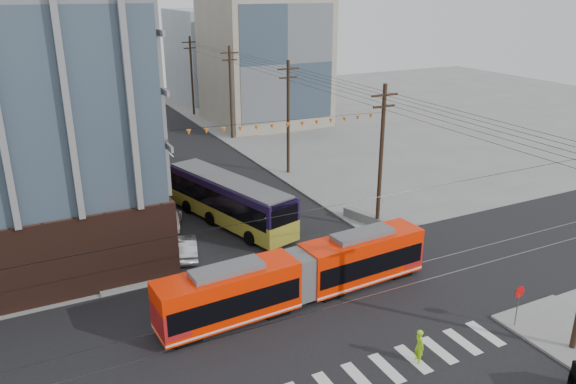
# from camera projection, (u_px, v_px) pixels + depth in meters

# --- Properties ---
(ground) EXTENTS (160.00, 160.00, 0.00)m
(ground) POSITION_uv_depth(u_px,v_px,m) (365.00, 332.00, 29.93)
(ground) COLOR slate
(bg_bldg_ne_near) EXTENTS (14.00, 14.00, 16.00)m
(bg_bldg_ne_near) POSITION_uv_depth(u_px,v_px,m) (264.00, 62.00, 74.18)
(bg_bldg_ne_near) COLOR gray
(bg_bldg_ne_near) RESTS_ON ground
(bg_bldg_nw_far) EXTENTS (16.00, 18.00, 20.00)m
(bg_bldg_nw_far) POSITION_uv_depth(u_px,v_px,m) (6.00, 41.00, 80.93)
(bg_bldg_nw_far) COLOR gray
(bg_bldg_nw_far) RESTS_ON ground
(bg_bldg_ne_far) EXTENTS (16.00, 16.00, 14.00)m
(bg_bldg_ne_far) POSITION_uv_depth(u_px,v_px,m) (225.00, 54.00, 92.14)
(bg_bldg_ne_far) COLOR #8C99A5
(bg_bldg_ne_far) RESTS_ON ground
(utility_pole_far) EXTENTS (0.30, 0.30, 11.00)m
(utility_pole_far) POSITION_uv_depth(u_px,v_px,m) (192.00, 77.00, 78.58)
(utility_pole_far) COLOR black
(utility_pole_far) RESTS_ON ground
(streetcar) EXTENTS (17.04, 3.39, 3.26)m
(streetcar) POSITION_uv_depth(u_px,v_px,m) (299.00, 276.00, 32.39)
(streetcar) COLOR #FF2200
(streetcar) RESTS_ON ground
(city_bus) EXTENTS (6.17, 13.32, 3.69)m
(city_bus) POSITION_uv_depth(u_px,v_px,m) (229.00, 200.00, 43.28)
(city_bus) COLOR #1A0F34
(city_bus) RESTS_ON ground
(parked_car_silver) EXTENTS (2.43, 4.27, 1.33)m
(parked_car_silver) POSITION_uv_depth(u_px,v_px,m) (186.00, 248.00, 38.10)
(parked_car_silver) COLOR #AEB2B7
(parked_car_silver) RESTS_ON ground
(parked_car_white) EXTENTS (3.18, 4.78, 1.29)m
(parked_car_white) POSITION_uv_depth(u_px,v_px,m) (169.00, 219.00, 42.81)
(parked_car_white) COLOR beige
(parked_car_white) RESTS_ON ground
(parked_car_grey) EXTENTS (2.59, 5.14, 1.40)m
(parked_car_grey) POSITION_uv_depth(u_px,v_px,m) (155.00, 198.00, 46.97)
(parked_car_grey) COLOR #5A5D67
(parked_car_grey) RESTS_ON ground
(pedestrian) EXTENTS (0.55, 0.73, 1.81)m
(pedestrian) POSITION_uv_depth(u_px,v_px,m) (419.00, 346.00, 27.26)
(pedestrian) COLOR #9AEB1C
(pedestrian) RESTS_ON ground
(stop_sign) EXTENTS (0.74, 0.74, 2.36)m
(stop_sign) POSITION_uv_depth(u_px,v_px,m) (517.00, 308.00, 29.94)
(stop_sign) COLOR #BF0806
(stop_sign) RESTS_ON ground
(jersey_barrier) EXTENTS (2.13, 4.27, 0.84)m
(jersey_barrier) POSITION_uv_depth(u_px,v_px,m) (366.00, 219.00, 43.46)
(jersey_barrier) COLOR gray
(jersey_barrier) RESTS_ON ground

